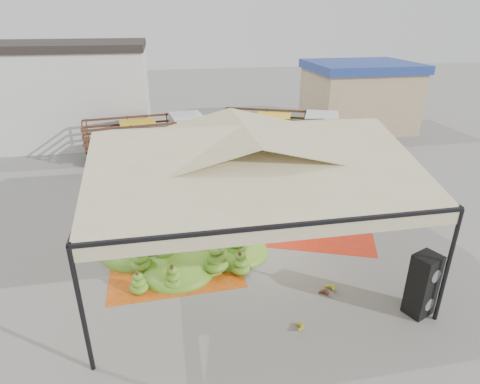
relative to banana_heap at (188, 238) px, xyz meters
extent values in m
plane|color=slate|center=(1.68, -0.02, -0.57)|extent=(90.00, 90.00, 0.00)
cylinder|color=black|center=(-2.32, -4.02, 0.93)|extent=(0.10, 0.10, 3.00)
cylinder|color=black|center=(5.68, -4.02, 0.93)|extent=(0.10, 0.10, 3.00)
cylinder|color=black|center=(-2.32, 3.98, 0.93)|extent=(0.10, 0.10, 3.00)
cylinder|color=black|center=(5.68, 3.98, 0.93)|extent=(0.10, 0.10, 3.00)
pyramid|color=beige|center=(1.68, -0.02, 2.93)|extent=(8.00, 8.00, 1.00)
cube|color=black|center=(1.68, -0.02, 2.43)|extent=(8.00, 8.00, 0.08)
cube|color=beige|center=(1.68, -0.02, 2.25)|extent=(8.00, 8.00, 0.36)
cube|color=silver|center=(-8.32, 13.98, 1.93)|extent=(14.00, 6.00, 5.00)
cube|color=black|center=(-8.32, 13.98, 4.63)|extent=(14.30, 6.30, 0.40)
cube|color=tan|center=(11.68, 12.98, 1.23)|extent=(6.00, 5.00, 3.60)
cube|color=navy|center=(11.68, 12.98, 3.28)|extent=(6.30, 5.30, 0.50)
cube|color=orange|center=(-0.47, -0.24, -0.56)|extent=(3.85, 3.68, 0.01)
cube|color=red|center=(4.54, 1.36, -0.56)|extent=(5.27, 5.38, 0.01)
ellipsoid|color=#43831B|center=(0.00, 0.00, 0.00)|extent=(6.23, 5.54, 1.14)
ellipsoid|color=gold|center=(2.24, -3.72, -0.47)|extent=(0.49, 0.42, 0.20)
ellipsoid|color=gold|center=(3.55, -2.51, -0.47)|extent=(0.55, 0.50, 0.20)
ellipsoid|color=#502012|center=(5.38, -3.72, -0.46)|extent=(0.51, 0.44, 0.21)
ellipsoid|color=#602916|center=(3.32, -2.68, -0.48)|extent=(0.51, 0.50, 0.18)
ellipsoid|color=#446F17|center=(0.29, -1.28, -0.46)|extent=(0.60, 0.60, 0.21)
ellipsoid|color=#366E17|center=(1.26, 1.21, 2.05)|extent=(0.24, 0.24, 0.20)
ellipsoid|color=#366E17|center=(2.76, 1.21, 2.05)|extent=(0.24, 0.24, 0.20)
ellipsoid|color=#366E17|center=(4.26, 1.21, 2.05)|extent=(0.24, 0.24, 0.20)
cube|color=black|center=(5.38, -3.72, -0.16)|extent=(0.75, 0.71, 0.83)
cube|color=black|center=(5.38, -3.72, 0.67)|extent=(0.75, 0.71, 0.83)
imported|color=gray|center=(1.17, 5.17, 0.20)|extent=(0.58, 0.39, 1.53)
cube|color=#532B1B|center=(-2.18, 9.56, 0.36)|extent=(4.65, 2.63, 0.11)
cube|color=silver|center=(0.70, 9.97, 0.44)|extent=(1.84, 2.14, 2.03)
cylinder|color=black|center=(-3.63, 8.46, -0.17)|extent=(0.82, 0.37, 0.79)
cylinder|color=black|center=(-3.87, 10.21, -0.17)|extent=(0.82, 0.37, 0.79)
cylinder|color=black|center=(-0.83, 8.86, -0.17)|extent=(0.82, 0.37, 0.79)
cylinder|color=black|center=(-1.08, 10.61, -0.17)|extent=(0.82, 0.37, 0.79)
cylinder|color=black|center=(0.65, 9.07, -0.17)|extent=(0.82, 0.37, 0.79)
cylinder|color=black|center=(0.41, 10.82, -0.17)|extent=(0.82, 0.37, 0.79)
ellipsoid|color=#5C7F1A|center=(-2.18, 9.56, 0.80)|extent=(3.72, 2.07, 0.62)
cube|color=gold|center=(-1.74, 9.62, 1.15)|extent=(1.99, 1.99, 0.22)
cube|color=#523D1B|center=(4.73, 9.65, 0.39)|extent=(5.02, 3.71, 0.11)
cube|color=silver|center=(7.50, 8.47, 0.48)|extent=(2.30, 2.49, 2.10)
cylinder|color=black|center=(2.86, 9.45, -0.16)|extent=(0.86, 0.57, 0.82)
cylinder|color=black|center=(3.57, 11.13, -0.16)|extent=(0.86, 0.57, 0.82)
cylinder|color=black|center=(5.55, 8.31, -0.16)|extent=(0.86, 0.57, 0.82)
cylinder|color=black|center=(6.26, 9.99, -0.16)|extent=(0.86, 0.57, 0.82)
cylinder|color=black|center=(6.98, 7.70, -0.16)|extent=(0.86, 0.57, 0.82)
cylinder|color=black|center=(7.69, 9.39, -0.16)|extent=(0.86, 0.57, 0.82)
ellipsoid|color=#3E7E1A|center=(4.73, 9.65, 0.85)|extent=(4.00, 2.93, 0.64)
cube|color=yellow|center=(5.15, 9.47, 1.21)|extent=(2.39, 2.39, 0.23)
camera|label=1|loc=(-0.44, -10.66, 6.27)|focal=30.00mm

